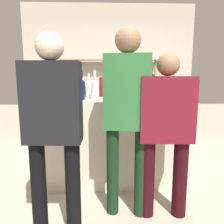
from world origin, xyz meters
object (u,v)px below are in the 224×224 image
object	(u,v)px
counter_bottle_3	(153,89)
wine_glass	(59,89)
counter_bottle_5	(134,88)
server_behind_counter	(113,104)
counter_bottle_4	(109,88)
customer_right	(166,126)
counter_bottle_1	(82,88)
customer_center	(127,108)
ice_bucket	(164,90)
customer_left	(53,122)
counter_bottle_2	(95,89)
counter_bottle_0	(89,88)

from	to	relation	value
counter_bottle_3	wine_glass	distance (m)	1.20
counter_bottle_5	server_behind_counter	distance (m)	0.81
counter_bottle_4	counter_bottle_3	bearing A→B (deg)	-2.11
wine_glass	customer_right	world-z (taller)	customer_right
customer_right	counter_bottle_3	bearing A→B (deg)	-0.75
counter_bottle_1	customer_center	xyz separation A→B (m)	(0.49, -0.65, -0.14)
counter_bottle_5	customer_right	size ratio (longest dim) A/B	0.23
ice_bucket	counter_bottle_5	bearing A→B (deg)	144.25
ice_bucket	customer_left	bearing A→B (deg)	-143.62
counter_bottle_3	server_behind_counter	distance (m)	0.96
counter_bottle_2	counter_bottle_3	distance (m)	0.74
customer_right	counter_bottle_5	bearing A→B (deg)	14.87
counter_bottle_0	counter_bottle_3	xyz separation A→B (m)	(0.83, -0.15, -0.01)
counter_bottle_5	server_behind_counter	xyz separation A→B (m)	(-0.26, 0.71, -0.31)
counter_bottle_4	wine_glass	world-z (taller)	counter_bottle_4
counter_bottle_0	customer_right	size ratio (longest dim) A/B	0.21
ice_bucket	server_behind_counter	bearing A→B (deg)	121.86
ice_bucket	wine_glass	bearing A→B (deg)	170.99
counter_bottle_4	customer_center	xyz separation A→B (m)	(0.15, -0.78, -0.15)
customer_left	server_behind_counter	size ratio (longest dim) A/B	1.10
counter_bottle_3	counter_bottle_5	size ratio (longest dim) A/B	0.91
counter_bottle_2	server_behind_counter	xyz separation A→B (m)	(0.25, 0.86, -0.31)
counter_bottle_2	customer_left	world-z (taller)	customer_left
counter_bottle_5	customer_left	xyz separation A→B (m)	(-0.81, -1.08, -0.22)
counter_bottle_1	customer_right	size ratio (longest dim) A/B	0.23
counter_bottle_0	server_behind_counter	world-z (taller)	server_behind_counter
counter_bottle_2	server_behind_counter	size ratio (longest dim) A/B	0.23
counter_bottle_2	customer_center	distance (m)	0.76
counter_bottle_1	counter_bottle_4	distance (m)	0.36
counter_bottle_0	counter_bottle_4	world-z (taller)	counter_bottle_4
wine_glass	customer_center	bearing A→B (deg)	-45.22
counter_bottle_0	counter_bottle_4	distance (m)	0.30
counter_bottle_1	customer_right	xyz separation A→B (m)	(0.85, -0.68, -0.32)
counter_bottle_1	counter_bottle_3	size ratio (longest dim) A/B	1.10
wine_glass	counter_bottle_3	bearing A→B (deg)	-1.60
counter_bottle_4	customer_center	distance (m)	0.81
server_behind_counter	counter_bottle_5	bearing A→B (deg)	14.01
counter_bottle_1	counter_bottle_0	bearing A→B (deg)	74.78
counter_bottle_0	counter_bottle_2	bearing A→B (deg)	-70.33
counter_bottle_2	counter_bottle_3	world-z (taller)	counter_bottle_2
customer_center	counter_bottle_3	bearing A→B (deg)	-18.93
counter_bottle_1	customer_left	xyz separation A→B (m)	(-0.15, -0.90, -0.22)
counter_bottle_4	server_behind_counter	xyz separation A→B (m)	(0.07, 0.75, -0.31)
counter_bottle_5	ice_bucket	distance (m)	0.41
ice_bucket	counter_bottle_0	bearing A→B (deg)	160.65
counter_bottle_0	server_behind_counter	xyz separation A→B (m)	(0.34, 0.62, -0.30)
counter_bottle_4	counter_bottle_5	bearing A→B (deg)	7.86
counter_bottle_5	customer_left	distance (m)	1.37
counter_bottle_3	counter_bottle_4	world-z (taller)	counter_bottle_4
wine_glass	server_behind_counter	world-z (taller)	server_behind_counter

